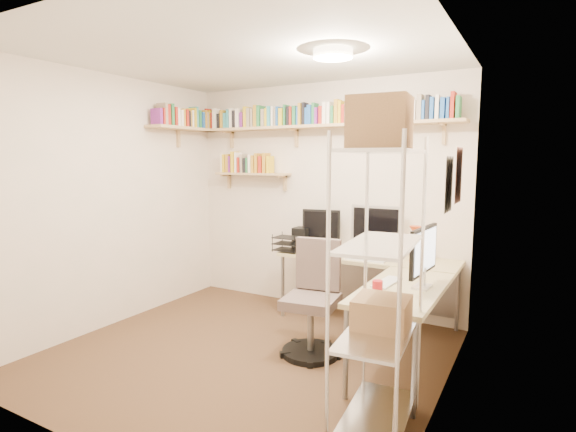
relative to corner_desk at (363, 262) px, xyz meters
The scene contains 6 objects.
ground 1.39m from the corner_desk, 125.24° to the right, with size 3.20×3.20×0.00m, color #412C1B.
room_shell 1.48m from the corner_desk, 125.09° to the right, with size 3.24×3.04×2.52m.
wall_shelves 1.77m from the corner_desk, 164.30° to the left, with size 3.12×1.09×0.80m.
corner_desk is the anchor object (origin of this frame).
office_chair 0.75m from the corner_desk, 107.20° to the right, with size 0.52×0.52×0.98m.
wire_rack 1.80m from the corner_desk, 67.27° to the right, with size 0.45×0.81×2.00m.
Camera 1 is at (2.13, -3.04, 1.67)m, focal length 28.00 mm.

